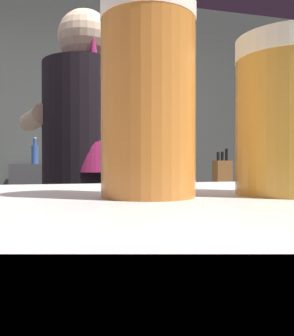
{
  "coord_description": "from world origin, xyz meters",
  "views": [
    {
      "loc": [
        -0.09,
        -1.25,
        1.08
      ],
      "look_at": [
        0.03,
        -0.75,
        1.08
      ],
      "focal_mm": 37.41,
      "sensor_mm": 36.0,
      "label": 1
    }
  ],
  "objects_px": {
    "mixing_bowl": "(7,195)",
    "pint_glass_near": "(148,101)",
    "chefs_knife": "(132,196)",
    "bottle_vinegar": "(102,153)",
    "knife_block": "(222,176)",
    "bottle_olive_oil": "(87,157)",
    "bottle_hot_sauce": "(35,154)",
    "pint_glass_far": "(287,117)",
    "bartender": "(86,187)"
  },
  "relations": [
    {
      "from": "bartender",
      "to": "pint_glass_far",
      "type": "bearing_deg",
      "value": 169.71
    },
    {
      "from": "pint_glass_near",
      "to": "mixing_bowl",
      "type": "bearing_deg",
      "value": 101.09
    },
    {
      "from": "bartender",
      "to": "pint_glass_far",
      "type": "distance_m",
      "value": 1.19
    },
    {
      "from": "pint_glass_near",
      "to": "bottle_vinegar",
      "type": "relative_size",
      "value": 0.57
    },
    {
      "from": "bottle_hot_sauce",
      "to": "pint_glass_far",
      "type": "bearing_deg",
      "value": -82.6
    },
    {
      "from": "pint_glass_near",
      "to": "pint_glass_far",
      "type": "relative_size",
      "value": 1.16
    },
    {
      "from": "chefs_knife",
      "to": "bottle_hot_sauce",
      "type": "bearing_deg",
      "value": 128.85
    },
    {
      "from": "mixing_bowl",
      "to": "chefs_knife",
      "type": "xyz_separation_m",
      "value": [
        0.63,
        -0.0,
        -0.02
      ]
    },
    {
      "from": "bottle_hot_sauce",
      "to": "knife_block",
      "type": "bearing_deg",
      "value": -43.82
    },
    {
      "from": "pint_glass_far",
      "to": "bottle_vinegar",
      "type": "distance_m",
      "value": 2.86
    },
    {
      "from": "pint_glass_near",
      "to": "bottle_olive_oil",
      "type": "height_order",
      "value": "bottle_olive_oil"
    },
    {
      "from": "mixing_bowl",
      "to": "bottle_olive_oil",
      "type": "xyz_separation_m",
      "value": [
        0.5,
        1.4,
        0.22
      ]
    },
    {
      "from": "bottle_olive_oil",
      "to": "bottle_hot_sauce",
      "type": "xyz_separation_m",
      "value": [
        -0.44,
        -0.17,
        0.02
      ]
    },
    {
      "from": "pint_glass_far",
      "to": "bottle_hot_sauce",
      "type": "relative_size",
      "value": 0.58
    },
    {
      "from": "mixing_bowl",
      "to": "pint_glass_near",
      "type": "distance_m",
      "value": 1.62
    },
    {
      "from": "bartender",
      "to": "mixing_bowl",
      "type": "distance_m",
      "value": 0.54
    },
    {
      "from": "bartender",
      "to": "chefs_knife",
      "type": "bearing_deg",
      "value": -48.15
    },
    {
      "from": "chefs_knife",
      "to": "pint_glass_near",
      "type": "height_order",
      "value": "pint_glass_near"
    },
    {
      "from": "bartender",
      "to": "chefs_knife",
      "type": "distance_m",
      "value": 0.5
    },
    {
      "from": "knife_block",
      "to": "bottle_olive_oil",
      "type": "xyz_separation_m",
      "value": [
        -0.72,
        1.29,
        0.14
      ]
    },
    {
      "from": "mixing_bowl",
      "to": "bottle_vinegar",
      "type": "height_order",
      "value": "bottle_vinegar"
    },
    {
      "from": "pint_glass_near",
      "to": "pint_glass_far",
      "type": "height_order",
      "value": "pint_glass_near"
    },
    {
      "from": "bottle_olive_oil",
      "to": "bottle_vinegar",
      "type": "bearing_deg",
      "value": -48.6
    },
    {
      "from": "bartender",
      "to": "pint_glass_near",
      "type": "xyz_separation_m",
      "value": [
        -0.04,
        -1.17,
        0.14
      ]
    },
    {
      "from": "bottle_olive_oil",
      "to": "bottle_hot_sauce",
      "type": "relative_size",
      "value": 0.8
    },
    {
      "from": "knife_block",
      "to": "pint_glass_near",
      "type": "relative_size",
      "value": 1.82
    },
    {
      "from": "bottle_olive_oil",
      "to": "chefs_knife",
      "type": "bearing_deg",
      "value": -84.75
    },
    {
      "from": "bottle_olive_oil",
      "to": "bottle_hot_sauce",
      "type": "distance_m",
      "value": 0.48
    },
    {
      "from": "bottle_vinegar",
      "to": "bottle_hot_sauce",
      "type": "xyz_separation_m",
      "value": [
        -0.56,
        -0.03,
        -0.01
      ]
    },
    {
      "from": "mixing_bowl",
      "to": "chefs_knife",
      "type": "distance_m",
      "value": 0.63
    },
    {
      "from": "knife_block",
      "to": "chefs_knife",
      "type": "bearing_deg",
      "value": -168.87
    },
    {
      "from": "pint_glass_near",
      "to": "chefs_knife",
      "type": "bearing_deg",
      "value": 78.42
    },
    {
      "from": "mixing_bowl",
      "to": "pint_glass_far",
      "type": "bearing_deg",
      "value": -75.0
    },
    {
      "from": "mixing_bowl",
      "to": "bartender",
      "type": "bearing_deg",
      "value": -49.1
    },
    {
      "from": "bottle_olive_oil",
      "to": "bottle_vinegar",
      "type": "relative_size",
      "value": 0.68
    },
    {
      "from": "knife_block",
      "to": "bottle_hot_sauce",
      "type": "height_order",
      "value": "bottle_hot_sauce"
    },
    {
      "from": "bartender",
      "to": "chefs_knife",
      "type": "height_order",
      "value": "bartender"
    },
    {
      "from": "chefs_knife",
      "to": "bottle_olive_oil",
      "type": "bearing_deg",
      "value": 109.14
    },
    {
      "from": "knife_block",
      "to": "bottle_hot_sauce",
      "type": "distance_m",
      "value": 1.61
    },
    {
      "from": "bartender",
      "to": "knife_block",
      "type": "height_order",
      "value": "bartender"
    },
    {
      "from": "bottle_olive_oil",
      "to": "bottle_vinegar",
      "type": "distance_m",
      "value": 0.19
    },
    {
      "from": "pint_glass_far",
      "to": "bottle_olive_oil",
      "type": "xyz_separation_m",
      "value": [
        0.08,
        2.99,
        0.03
      ]
    },
    {
      "from": "chefs_knife",
      "to": "bottle_vinegar",
      "type": "xyz_separation_m",
      "value": [
        -0.01,
        1.26,
        0.28
      ]
    },
    {
      "from": "chefs_knife",
      "to": "bottle_vinegar",
      "type": "distance_m",
      "value": 1.29
    },
    {
      "from": "mixing_bowl",
      "to": "knife_block",
      "type": "bearing_deg",
      "value": 5.39
    },
    {
      "from": "pint_glass_near",
      "to": "knife_block",
      "type": "bearing_deg",
      "value": 61.69
    },
    {
      "from": "bartender",
      "to": "pint_glass_near",
      "type": "height_order",
      "value": "bartender"
    },
    {
      "from": "bartender",
      "to": "mixing_bowl",
      "type": "height_order",
      "value": "bartender"
    },
    {
      "from": "mixing_bowl",
      "to": "chefs_knife",
      "type": "height_order",
      "value": "mixing_bowl"
    },
    {
      "from": "bartender",
      "to": "mixing_bowl",
      "type": "relative_size",
      "value": 8.74
    }
  ]
}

